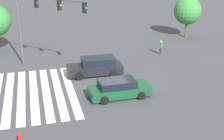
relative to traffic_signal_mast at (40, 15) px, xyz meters
name	(u,v)px	position (x,y,z in m)	size (l,w,h in m)	color
ground_plane	(112,85)	(5.20, 5.20, -5.15)	(151.75, 151.75, 0.00)	#3D3F44
crosswalk_markings	(28,94)	(5.20, -1.61, -5.14)	(10.08, 7.25, 0.01)	silver
traffic_signal_mast	(40,15)	(0.00, 0.00, 0.00)	(5.74, 5.74, 6.88)	#47474C
car_1	(119,88)	(7.51, 5.12, -4.47)	(2.19, 4.66, 1.40)	#144728
car_2	(96,67)	(2.58, 4.39, -4.38)	(2.22, 4.93, 1.60)	black
pedestrian	(161,47)	(-1.49, 12.35, -4.29)	(0.41, 0.41, 1.55)	#38383D
tree_corner_c	(188,11)	(-7.59, 18.48, -1.76)	(3.46, 3.46, 5.12)	brown
fire_hydrant	(20,140)	(12.39, -2.04, -4.72)	(0.22, 0.22, 0.86)	red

